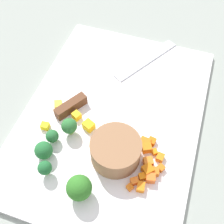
{
  "coord_description": "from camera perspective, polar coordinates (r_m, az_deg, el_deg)",
  "views": [
    {
      "loc": [
        -0.3,
        -0.1,
        0.49
      ],
      "look_at": [
        0.0,
        0.0,
        0.02
      ],
      "focal_mm": 45.53,
      "sensor_mm": 36.0,
      "label": 1
    }
  ],
  "objects": [
    {
      "name": "broccoli_floret_2",
      "position": [
        0.51,
        -13.33,
        -10.9
      ],
      "size": [
        0.03,
        0.03,
        0.03
      ],
      "color": "#80C157",
      "rests_on": "cutting_board"
    },
    {
      "name": "broccoli_floret_4",
      "position": [
        0.54,
        -11.92,
        -4.79
      ],
      "size": [
        0.02,
        0.02,
        0.03
      ],
      "color": "#90AD6D",
      "rests_on": "cutting_board"
    },
    {
      "name": "carrot_dice_12",
      "position": [
        0.52,
        8.7,
        -11.77
      ],
      "size": [
        0.02,
        0.02,
        0.01
      ],
      "primitive_type": "cube",
      "rotation": [
        0.0,
        0.0,
        0.22
      ],
      "color": "orange",
      "rests_on": "cutting_board"
    },
    {
      "name": "carrot_dice_10",
      "position": [
        0.54,
        6.61,
        -6.16
      ],
      "size": [
        0.02,
        0.02,
        0.01
      ],
      "primitive_type": "cube",
      "rotation": [
        0.0,
        0.0,
        1.49
      ],
      "color": "orange",
      "rests_on": "cutting_board"
    },
    {
      "name": "carrot_dice_11",
      "position": [
        0.53,
        9.64,
        -8.99
      ],
      "size": [
        0.02,
        0.01,
        0.01
      ],
      "primitive_type": "cube",
      "rotation": [
        0.0,
        0.0,
        3.0
      ],
      "color": "orange",
      "rests_on": "cutting_board"
    },
    {
      "name": "carrot_dice_2",
      "position": [
        0.51,
        4.53,
        -13.67
      ],
      "size": [
        0.02,
        0.02,
        0.01
      ],
      "primitive_type": "cube",
      "rotation": [
        0.0,
        0.0,
        0.59
      ],
      "color": "orange",
      "rests_on": "cutting_board"
    },
    {
      "name": "pepper_dice_0",
      "position": [
        0.57,
        -13.29,
        -2.76
      ],
      "size": [
        0.01,
        0.02,
        0.01
      ],
      "primitive_type": "cube",
      "rotation": [
        0.0,
        0.0,
        1.67
      ],
      "color": "yellow",
      "rests_on": "cutting_board"
    },
    {
      "name": "ground_plane",
      "position": [
        0.59,
        0.0,
        -1.21
      ],
      "size": [
        4.0,
        4.0,
        0.0
      ],
      "primitive_type": "plane",
      "color": "#929B90"
    },
    {
      "name": "prep_bowl",
      "position": [
        0.51,
        0.74,
        -7.71
      ],
      "size": [
        0.09,
        0.09,
        0.05
      ],
      "primitive_type": "cylinder",
      "color": "#956744",
      "rests_on": "cutting_board"
    },
    {
      "name": "carrot_dice_9",
      "position": [
        0.5,
        3.59,
        -14.86
      ],
      "size": [
        0.01,
        0.01,
        0.01
      ],
      "primitive_type": "cube",
      "rotation": [
        0.0,
        0.0,
        0.97
      ],
      "color": "orange",
      "rests_on": "cutting_board"
    },
    {
      "name": "broccoli_floret_0",
      "position": [
        0.54,
        -8.58,
        -2.84
      ],
      "size": [
        0.03,
        0.03,
        0.04
      ],
      "color": "#89BA55",
      "rests_on": "cutting_board"
    },
    {
      "name": "broccoli_floret_1",
      "position": [
        0.48,
        -7.05,
        -14.76
      ],
      "size": [
        0.04,
        0.04,
        0.05
      ],
      "color": "#8BC364",
      "rests_on": "cutting_board"
    },
    {
      "name": "broccoli_floret_3",
      "position": [
        0.53,
        -13.55,
        -7.52
      ],
      "size": [
        0.03,
        0.03,
        0.04
      ],
      "color": "#8CBC57",
      "rests_on": "cutting_board"
    },
    {
      "name": "carrot_dice_4",
      "position": [
        0.54,
        7.99,
        -5.86
      ],
      "size": [
        0.02,
        0.02,
        0.01
      ],
      "primitive_type": "cube",
      "rotation": [
        0.0,
        0.0,
        1.41
      ],
      "color": "orange",
      "rests_on": "cutting_board"
    },
    {
      "name": "carrot_dice_6",
      "position": [
        0.52,
        9.78,
        -11.02
      ],
      "size": [
        0.02,
        0.02,
        0.01
      ],
      "primitive_type": "cube",
      "rotation": [
        0.0,
        0.0,
        1.05
      ],
      "color": "orange",
      "rests_on": "cutting_board"
    },
    {
      "name": "pepper_dice_3",
      "position": [
        0.55,
        -4.69,
        -2.74
      ],
      "size": [
        0.02,
        0.03,
        0.02
      ],
      "primitive_type": "cube",
      "rotation": [
        0.0,
        0.0,
        1.13
      ],
      "color": "yellow",
      "rests_on": "cutting_board"
    },
    {
      "name": "chef_knife",
      "position": [
        0.6,
        -3.03,
        4.42
      ],
      "size": [
        0.3,
        0.19,
        0.02
      ],
      "rotation": [
        0.0,
        0.0,
        5.74
      ],
      "color": "silver",
      "rests_on": "cutting_board"
    },
    {
      "name": "carrot_dice_13",
      "position": [
        0.5,
        5.8,
        -14.75
      ],
      "size": [
        0.02,
        0.01,
        0.01
      ],
      "primitive_type": "cube",
      "rotation": [
        0.0,
        0.0,
        0.1
      ],
      "color": "orange",
      "rests_on": "cutting_board"
    },
    {
      "name": "carrot_dice_7",
      "position": [
        0.54,
        8.52,
        -7.92
      ],
      "size": [
        0.01,
        0.01,
        0.01
      ],
      "primitive_type": "cube",
      "rotation": [
        0.0,
        0.0,
        2.26
      ],
      "color": "orange",
      "rests_on": "cutting_board"
    },
    {
      "name": "pepper_dice_1",
      "position": [
        0.57,
        -7.13,
        -0.71
      ],
      "size": [
        0.02,
        0.02,
        0.01
      ],
      "primitive_type": "cube",
      "rotation": [
        0.0,
        0.0,
        2.67
      ],
      "color": "yellow",
      "rests_on": "cutting_board"
    },
    {
      "name": "carrot_dice_1",
      "position": [
        0.51,
        7.16,
        -11.47
      ],
      "size": [
        0.02,
        0.02,
        0.02
      ],
      "primitive_type": "cube",
      "rotation": [
        0.0,
        0.0,
        0.8
      ],
      "color": "orange",
      "rests_on": "cutting_board"
    },
    {
      "name": "carrot_dice_3",
      "position": [
        0.52,
        7.25,
        -9.96
      ],
      "size": [
        0.02,
        0.02,
        0.02
      ],
      "primitive_type": "cube",
      "rotation": [
        0.0,
        0.0,
        0.5
      ],
      "color": "orange",
      "rests_on": "cutting_board"
    },
    {
      "name": "cutting_board",
      "position": [
        0.58,
        0.0,
        -0.89
      ],
      "size": [
        0.48,
        0.35,
        0.01
      ],
      "primitive_type": "cube",
      "color": "white",
      "rests_on": "ground_plane"
    },
    {
      "name": "pepper_dice_2",
      "position": [
        0.59,
        -10.68,
        1.28
      ],
      "size": [
        0.02,
        0.02,
        0.02
      ],
      "primitive_type": "cube",
      "rotation": [
        0.0,
        0.0,
        0.46
      ],
      "color": "yellow",
      "rests_on": "cutting_board"
    },
    {
      "name": "carrot_dice_8",
      "position": [
        0.51,
        7.76,
        -13.02
      ],
      "size": [
        0.02,
        0.02,
        0.02
      ],
      "primitive_type": "cube",
      "rotation": [
        0.0,
        0.0,
        0.21
      ],
      "color": "orange",
      "rests_on": "cutting_board"
    },
    {
      "name": "carrot_dice_0",
      "position": [
        0.51,
        6.25,
        -12.78
      ],
      "size": [
        0.02,
        0.02,
        0.01
      ],
      "primitive_type": "cube",
      "rotation": [
        0.0,
        0.0,
        0.54
      ],
      "color": "orange",
      "rests_on": "cutting_board"
    },
    {
      "name": "carrot_dice_5",
      "position": [
        0.53,
        6.97,
        -7.17
      ],
      "size": [
        0.02,
        0.02,
        0.01
      ],
      "primitive_type": "cube",
      "rotation": [
        0.0,
        0.0,
        0.47
      ],
      "color": "orange",
      "rests_on": "cutting_board"
    }
  ]
}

